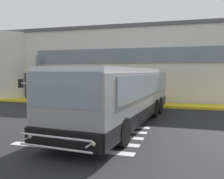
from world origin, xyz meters
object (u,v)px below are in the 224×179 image
bus_main_foreground (122,96)px  entry_support_column (38,77)px  passenger_near_column (43,89)px  passenger_at_curb_edge (57,89)px  passenger_by_doorway (52,89)px  safety_bollard_yellow (148,102)px

bus_main_foreground → entry_support_column: bearing=142.6°
bus_main_foreground → passenger_near_column: bearing=142.3°
bus_main_foreground → passenger_at_curb_edge: bearing=138.5°
passenger_by_doorway → safety_bollard_yellow: passenger_by_doorway is taller
entry_support_column → passenger_at_curb_edge: (2.37, -0.98, -0.92)m
passenger_near_column → passenger_at_curb_edge: (1.57, -0.43, 0.03)m
entry_support_column → passenger_near_column: bearing=-34.6°
entry_support_column → passenger_at_curb_edge: size_ratio=2.25×
passenger_near_column → safety_bollard_yellow: bearing=-7.8°
entry_support_column → passenger_by_doorway: size_ratio=2.25×
passenger_at_curb_edge → safety_bollard_yellow: passenger_at_curb_edge is taller
entry_support_column → passenger_near_column: 1.36m
bus_main_foreground → passenger_by_doorway: 9.81m
entry_support_column → passenger_by_doorway: entry_support_column is taller
safety_bollard_yellow → passenger_near_column: bearing=172.2°
passenger_by_doorway → safety_bollard_yellow: (8.07, -0.96, -0.63)m
safety_bollard_yellow → passenger_at_curb_edge: bearing=173.8°
entry_support_column → bus_main_foreground: size_ratio=0.33×
passenger_near_column → safety_bollard_yellow: size_ratio=1.86×
entry_support_column → passenger_at_curb_edge: 2.72m
entry_support_column → safety_bollard_yellow: bearing=-10.3°
passenger_by_doorway → passenger_at_curb_edge: 0.53m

